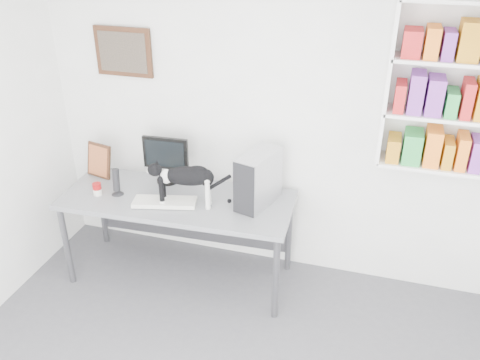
# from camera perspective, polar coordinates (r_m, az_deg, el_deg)

# --- Properties ---
(room) EXTENTS (4.01, 4.01, 2.70)m
(room) POSITION_cam_1_polar(r_m,az_deg,el_deg) (2.65, -6.84, -9.79)
(room) COLOR #535358
(room) RESTS_ON ground
(bookshelf) EXTENTS (1.03, 0.28, 1.24)m
(bookshelf) POSITION_cam_1_polar(r_m,az_deg,el_deg) (3.95, 23.56, 9.27)
(bookshelf) COLOR white
(bookshelf) RESTS_ON room
(wall_art) EXTENTS (0.52, 0.04, 0.42)m
(wall_art) POSITION_cam_1_polar(r_m,az_deg,el_deg) (4.58, -12.95, 13.85)
(wall_art) COLOR #4D2919
(wall_art) RESTS_ON room
(desk) EXTENTS (1.99, 0.85, 0.82)m
(desk) POSITION_cam_1_polar(r_m,az_deg,el_deg) (4.55, -6.80, -6.45)
(desk) COLOR slate
(desk) RESTS_ON room
(monitor) EXTENTS (0.42, 0.22, 0.44)m
(monitor) POSITION_cam_1_polar(r_m,az_deg,el_deg) (4.51, -8.29, 2.31)
(monitor) COLOR black
(monitor) RESTS_ON desk
(keyboard) EXTENTS (0.55, 0.31, 0.04)m
(keyboard) POSITION_cam_1_polar(r_m,az_deg,el_deg) (4.25, -8.45, -2.43)
(keyboard) COLOR silver
(keyboard) RESTS_ON desk
(pc_tower) EXTENTS (0.32, 0.49, 0.45)m
(pc_tower) POSITION_cam_1_polar(r_m,az_deg,el_deg) (4.12, 2.08, 0.14)
(pc_tower) COLOR #AAAAAF
(pc_tower) RESTS_ON desk
(speaker) EXTENTS (0.13, 0.13, 0.25)m
(speaker) POSITION_cam_1_polar(r_m,az_deg,el_deg) (4.42, -13.73, -0.17)
(speaker) COLOR black
(speaker) RESTS_ON desk
(leaning_print) EXTENTS (0.27, 0.16, 0.32)m
(leaning_print) POSITION_cam_1_polar(r_m,az_deg,el_deg) (4.76, -15.56, 2.20)
(leaning_print) COLOR #4D2919
(leaning_print) RESTS_ON desk
(soup_can) EXTENTS (0.09, 0.09, 0.11)m
(soup_can) POSITION_cam_1_polar(r_m,az_deg,el_deg) (4.49, -15.73, -0.99)
(soup_can) COLOR #9E0D0F
(soup_can) RESTS_ON desk
(cat) EXTENTS (0.63, 0.29, 0.37)m
(cat) POSITION_cam_1_polar(r_m,az_deg,el_deg) (4.11, -5.99, -0.66)
(cat) COLOR black
(cat) RESTS_ON desk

